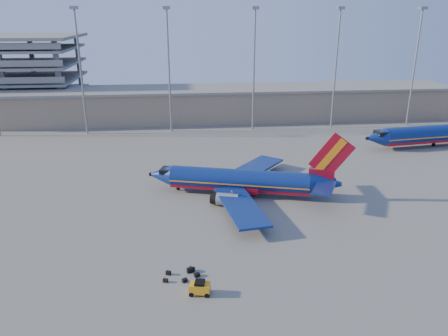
# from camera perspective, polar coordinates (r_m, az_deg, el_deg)

# --- Properties ---
(ground) EXTENTS (220.00, 220.00, 0.00)m
(ground) POSITION_cam_1_polar(r_m,az_deg,el_deg) (64.00, -2.75, -5.54)
(ground) COLOR slate
(ground) RESTS_ON ground
(terminal_building) EXTENTS (122.00, 16.00, 8.50)m
(terminal_building) POSITION_cam_1_polar(r_m,az_deg,el_deg) (118.83, 0.43, 8.49)
(terminal_building) COLOR #89715F
(terminal_building) RESTS_ON ground
(light_mast_row) EXTENTS (101.60, 1.60, 28.65)m
(light_mast_row) POSITION_cam_1_polar(r_m,az_deg,el_deg) (104.64, -1.61, 14.30)
(light_mast_row) COLOR gray
(light_mast_row) RESTS_ON ground
(aircraft_main) EXTENTS (31.13, 29.51, 10.79)m
(aircraft_main) POSITION_cam_1_polar(r_m,az_deg,el_deg) (68.49, 2.63, -1.71)
(aircraft_main) COLOR navy
(aircraft_main) RESTS_ON ground
(aircraft_second) EXTENTS (35.59, 13.79, 12.08)m
(aircraft_second) POSITION_cam_1_polar(r_m,az_deg,el_deg) (104.88, 26.28, 4.09)
(aircraft_second) COLOR navy
(aircraft_second) RESTS_ON ground
(baggage_tug) EXTENTS (2.31, 1.65, 1.51)m
(baggage_tug) POSITION_cam_1_polar(r_m,az_deg,el_deg) (46.10, -3.17, -15.31)
(baggage_tug) COLOR orange
(baggage_tug) RESTS_ON ground
(luggage_pile) EXTENTS (4.07, 2.59, 0.54)m
(luggage_pile) POSITION_cam_1_polar(r_m,az_deg,el_deg) (49.30, -5.12, -13.59)
(luggage_pile) COLOR black
(luggage_pile) RESTS_ON ground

